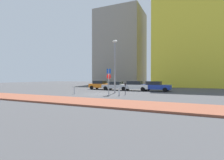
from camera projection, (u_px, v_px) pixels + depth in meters
The scene contains 13 objects.
ground_plane at pixel (102, 94), 20.67m from camera, with size 120.00×120.00×0.00m, color #424244.
sidewalk_brick at pixel (67, 100), 14.57m from camera, with size 40.00×3.75×0.14m, color brown.
parked_car_orange at pixel (101, 85), 29.23m from camera, with size 4.26×2.14×1.51m.
parked_car_silver at pixel (116, 86), 27.51m from camera, with size 4.60×2.08×1.40m.
parked_car_white at pixel (135, 86), 26.26m from camera, with size 4.48×2.04×1.51m.
parked_car_blue at pixel (156, 86), 25.13m from camera, with size 4.26×2.14×1.49m.
parking_sign_post at pixel (109, 78), 19.74m from camera, with size 0.60×0.14×3.10m.
parking_meter at pixel (125, 87), 20.06m from camera, with size 0.18×0.14×1.40m.
street_lamp at pixel (115, 62), 22.16m from camera, with size 0.70×0.36×6.97m.
traffic_bollard_near at pixel (119, 92), 18.78m from camera, with size 0.16×0.16×0.93m, color #B7B7BC.
traffic_bollard_mid at pixel (74, 90), 20.72m from camera, with size 0.14×0.14×0.92m, color #B7B7BC.
building_colorful_midrise at pixel (192, 33), 39.41m from camera, with size 16.41×13.84×25.32m, color gold.
building_under_construction at pixel (121, 48), 52.39m from camera, with size 13.71×11.80×22.46m, color gray.
Camera 1 is at (9.51, -18.36, 2.01)m, focal length 26.93 mm.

